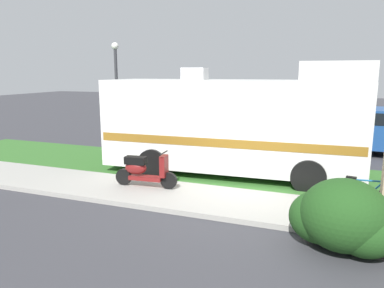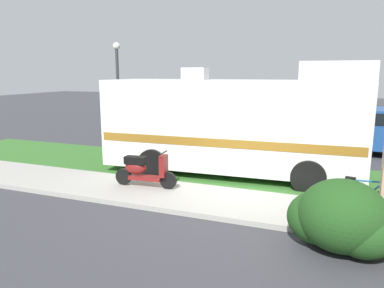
% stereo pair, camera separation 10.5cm
% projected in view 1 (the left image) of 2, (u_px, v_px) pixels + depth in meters
% --- Properties ---
extents(ground_plane, '(80.00, 80.00, 0.00)m').
position_uv_depth(ground_plane, '(250.00, 191.00, 9.67)').
color(ground_plane, '#38383D').
extents(sidewalk, '(24.00, 2.00, 0.12)m').
position_uv_depth(sidewalk, '(240.00, 204.00, 8.56)').
color(sidewalk, '#9E9B93').
rests_on(sidewalk, ground).
extents(grass_strip, '(24.00, 3.40, 0.08)m').
position_uv_depth(grass_strip, '(260.00, 175.00, 11.04)').
color(grass_strip, '#336628').
rests_on(grass_strip, ground).
extents(motorhome_rv, '(7.57, 2.75, 3.37)m').
position_uv_depth(motorhome_rv, '(234.00, 123.00, 10.90)').
color(motorhome_rv, silver).
rests_on(motorhome_rv, ground).
extents(scooter, '(1.72, 0.50, 0.97)m').
position_uv_depth(scooter, '(143.00, 170.00, 9.60)').
color(scooter, black).
rests_on(scooter, ground).
extents(bicycle, '(1.67, 0.55, 0.90)m').
position_uv_depth(bicycle, '(359.00, 200.00, 7.57)').
color(bicycle, black).
rests_on(bicycle, ground).
extents(pickup_truck_near, '(5.43, 2.43, 1.74)m').
position_uv_depth(pickup_truck_near, '(382.00, 130.00, 13.95)').
color(pickup_truck_near, '#1E478C').
rests_on(pickup_truck_near, ground).
extents(bush_by_porch, '(1.81, 1.36, 1.28)m').
position_uv_depth(bush_by_porch, '(342.00, 219.00, 6.34)').
color(bush_by_porch, '#1E4719').
rests_on(bush_by_porch, ground).
extents(street_lamp_post, '(0.28, 0.28, 4.25)m').
position_uv_depth(street_lamp_post, '(117.00, 85.00, 14.65)').
color(street_lamp_post, '#333338').
rests_on(street_lamp_post, ground).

